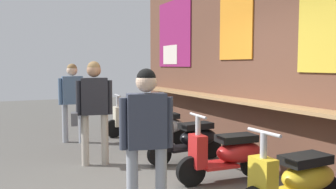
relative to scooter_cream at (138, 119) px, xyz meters
The scene contains 9 objects.
market_stall_facade 3.95m from the scooter_cream, 14.57° to the left, with size 9.64×0.61×3.47m.
scooter_cream is the anchor object (origin of this frame).
scooter_silver 1.19m from the scooter_cream, ahead, with size 0.49×1.40×0.97m.
scooter_black 2.45m from the scooter_cream, ahead, with size 0.48×1.40×0.97m.
scooter_red 3.57m from the scooter_cream, ahead, with size 0.50×1.40×0.97m.
scooter_yellow 4.82m from the scooter_cream, ahead, with size 0.46×1.40×0.97m.
shopper_with_handbag 2.56m from the scooter_cream, 37.47° to the right, with size 0.31×0.67×1.69m.
shopper_browsing 1.63m from the scooter_cream, 85.82° to the right, with size 0.33×0.57×1.66m.
shopper_passing 4.59m from the scooter_cream, 19.61° to the right, with size 0.28×0.54×1.59m.
Camera 1 is at (3.96, -1.77, 1.62)m, focal length 37.75 mm.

